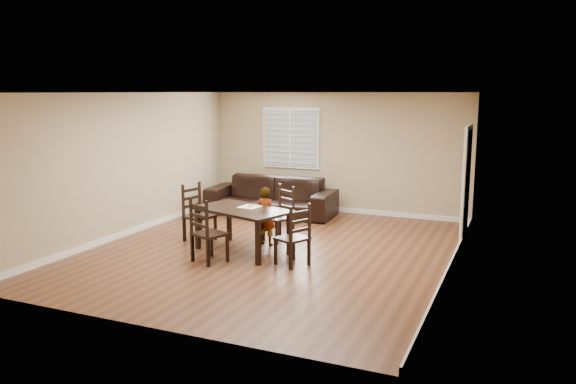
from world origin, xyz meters
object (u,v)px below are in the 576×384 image
(chair_left, at_px, (195,214))
(chair_near, at_px, (283,216))
(chair_far, at_px, (203,234))
(chair_right, at_px, (297,239))
(dining_table, at_px, (242,214))
(sofa, at_px, (271,196))
(donut, at_px, (251,205))
(child, at_px, (266,216))

(chair_left, bearing_deg, chair_near, -54.20)
(chair_far, height_order, chair_right, chair_far)
(dining_table, relative_size, sofa, 0.64)
(chair_far, distance_m, sofa, 3.75)
(chair_near, bearing_deg, sofa, 149.65)
(dining_table, distance_m, donut, 0.22)
(dining_table, distance_m, chair_left, 1.26)
(chair_far, xyz_separation_m, child, (0.45, 1.39, 0.05))
(chair_far, xyz_separation_m, chair_left, (-0.92, 1.20, -0.00))
(chair_near, bearing_deg, chair_right, -29.78)
(chair_far, bearing_deg, sofa, -60.50)
(chair_left, bearing_deg, chair_right, -93.84)
(chair_right, relative_size, donut, 8.84)
(chair_far, height_order, chair_left, chair_far)
(dining_table, bearing_deg, chair_near, 88.66)
(child, bearing_deg, chair_near, -103.54)
(donut, bearing_deg, child, 75.16)
(chair_left, relative_size, chair_right, 1.06)
(dining_table, distance_m, child, 0.61)
(chair_near, distance_m, chair_far, 1.91)
(chair_near, xyz_separation_m, chair_right, (0.83, -1.37, -0.01))
(dining_table, height_order, chair_right, chair_right)
(donut, bearing_deg, sofa, 107.79)
(dining_table, distance_m, chair_near, 1.06)
(dining_table, xyz_separation_m, chair_near, (0.34, 0.98, -0.21))
(chair_far, relative_size, chair_left, 1.00)
(chair_right, relative_size, sofa, 0.35)
(chair_left, bearing_deg, sofa, 5.22)
(chair_right, xyz_separation_m, sofa, (-1.97, 3.28, -0.04))
(dining_table, bearing_deg, chair_far, -90.56)
(sofa, bearing_deg, dining_table, -77.06)
(chair_near, distance_m, child, 0.45)
(chair_right, relative_size, child, 0.95)
(chair_left, xyz_separation_m, sofa, (0.39, 2.51, -0.07))
(chair_near, bearing_deg, donut, -79.08)
(chair_near, bearing_deg, chair_left, -129.38)
(chair_far, distance_m, child, 1.46)
(chair_right, height_order, child, child)
(dining_table, relative_size, chair_far, 1.72)
(donut, bearing_deg, chair_left, 170.87)
(chair_left, bearing_deg, chair_far, -128.52)
(child, bearing_deg, dining_table, 79.55)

